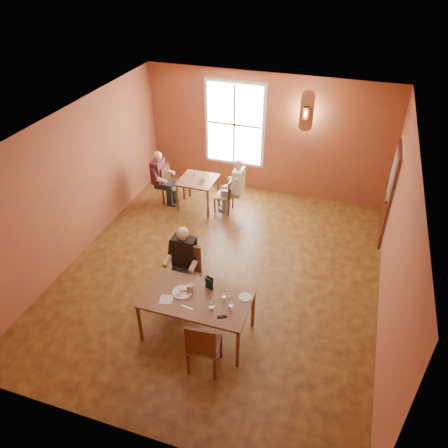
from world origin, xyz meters
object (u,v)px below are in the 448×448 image
(chair_diner_main, at_px, (184,277))
(second_table, at_px, (198,193))
(diner_main, at_px, (183,272))
(diner_white, at_px, (225,187))
(diner_maroon, at_px, (172,178))
(chair_diner_maroon, at_px, (173,185))
(main_table, at_px, (197,315))
(chair_empty, at_px, (205,343))
(chair_diner_white, at_px, (224,195))

(chair_diner_main, distance_m, second_table, 3.27)
(diner_main, xyz_separation_m, diner_white, (-0.26, 3.16, -0.04))
(second_table, relative_size, diner_maroon, 0.64)
(chair_diner_maroon, bearing_deg, diner_maroon, -90.00)
(diner_main, relative_size, second_table, 1.64)
(main_table, relative_size, diner_main, 1.26)
(chair_empty, bearing_deg, diner_white, 98.64)
(chair_diner_maroon, bearing_deg, chair_empty, 29.07)
(main_table, bearing_deg, chair_diner_maroon, 118.89)
(main_table, bearing_deg, diner_main, 128.88)
(main_table, xyz_separation_m, chair_diner_main, (-0.50, 0.65, 0.15))
(chair_empty, distance_m, diner_white, 4.51)
(chair_empty, xyz_separation_m, second_table, (-1.78, 4.38, -0.14))
(diner_main, height_order, chair_diner_white, diner_main)
(chair_diner_main, relative_size, chair_diner_maroon, 1.16)
(diner_main, xyz_separation_m, chair_diner_maroon, (-1.59, 3.16, -0.21))
(main_table, height_order, chair_empty, chair_empty)
(main_table, distance_m, chair_diner_main, 0.83)
(main_table, height_order, chair_diner_white, chair_diner_white)
(diner_main, bearing_deg, second_table, -73.50)
(diner_main, height_order, chair_diner_maroon, diner_main)
(diner_main, xyz_separation_m, diner_maroon, (-1.62, 3.16, -0.04))
(chair_diner_maroon, bearing_deg, main_table, 28.89)
(diner_white, bearing_deg, diner_main, -175.36)
(diner_maroon, bearing_deg, chair_diner_main, 27.30)
(chair_diner_white, distance_m, diner_white, 0.22)
(diner_white, distance_m, diner_maroon, 1.36)
(chair_diner_main, distance_m, chair_diner_white, 3.15)
(diner_white, relative_size, chair_diner_maroon, 1.35)
(chair_diner_white, distance_m, diner_maroon, 1.35)
(chair_diner_main, height_order, second_table, chair_diner_main)
(chair_empty, height_order, diner_white, diner_white)
(second_table, xyz_separation_m, diner_white, (0.68, 0.00, 0.28))
(main_table, bearing_deg, second_table, 110.80)
(diner_main, xyz_separation_m, chair_diner_white, (-0.29, 3.16, -0.26))
(chair_diner_main, bearing_deg, chair_diner_maroon, -63.13)
(second_table, bearing_deg, diner_white, 0.00)
(main_table, distance_m, diner_maroon, 4.34)
(diner_white, bearing_deg, diner_maroon, 90.00)
(second_table, bearing_deg, chair_diner_main, -73.35)
(chair_diner_main, relative_size, diner_main, 0.81)
(chair_diner_main, height_order, chair_diner_maroon, chair_diner_main)
(diner_white, xyz_separation_m, chair_diner_maroon, (-1.33, 0.00, -0.17))
(chair_empty, height_order, second_table, chair_empty)
(diner_white, bearing_deg, chair_diner_main, -175.32)
(main_table, relative_size, second_table, 2.06)
(main_table, distance_m, diner_main, 0.84)
(chair_diner_white, height_order, diner_maroon, diner_maroon)
(chair_diner_white, height_order, chair_diner_maroon, chair_diner_maroon)
(diner_main, height_order, second_table, diner_main)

